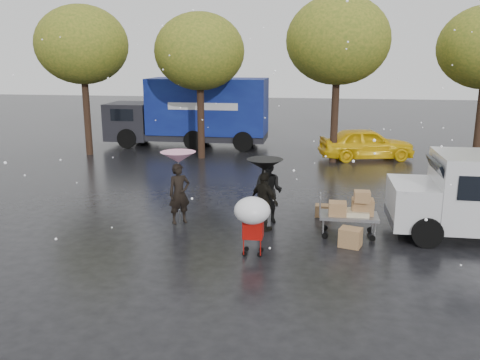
% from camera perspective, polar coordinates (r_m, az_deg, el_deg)
% --- Properties ---
extents(ground, '(90.00, 90.00, 0.00)m').
position_cam_1_polar(ground, '(13.52, 0.56, -6.19)').
color(ground, black).
rests_on(ground, ground).
extents(person_pink, '(0.74, 0.69, 1.71)m').
position_cam_1_polar(person_pink, '(14.34, -6.83, -1.54)').
color(person_pink, black).
rests_on(person_pink, ground).
extents(person_middle, '(1.06, 0.95, 1.81)m').
position_cam_1_polar(person_middle, '(14.34, 3.17, -1.25)').
color(person_middle, black).
rests_on(person_middle, ground).
extents(person_black, '(0.99, 0.89, 1.62)m').
position_cam_1_polar(person_black, '(13.63, 2.75, -2.45)').
color(person_black, black).
rests_on(person_black, ground).
extents(umbrella_pink, '(0.98, 0.98, 2.05)m').
position_cam_1_polar(umbrella_pink, '(14.10, -6.95, 2.54)').
color(umbrella_pink, '#4C4C4C').
rests_on(umbrella_pink, ground).
extents(umbrella_black, '(0.97, 0.97, 1.97)m').
position_cam_1_polar(umbrella_black, '(13.39, 2.80, 1.71)').
color(umbrella_black, '#4C4C4C').
rests_on(umbrella_black, ground).
extents(vendor_cart, '(1.52, 0.80, 1.27)m').
position_cam_1_polar(vendor_cart, '(13.53, 12.49, -3.27)').
color(vendor_cart, slate).
rests_on(vendor_cart, ground).
extents(shopping_cart, '(0.84, 0.84, 1.46)m').
position_cam_1_polar(shopping_cart, '(11.77, 1.40, -3.80)').
color(shopping_cart, '#B30F0A').
rests_on(shopping_cart, ground).
extents(blue_truck, '(8.30, 2.60, 3.50)m').
position_cam_1_polar(blue_truck, '(26.60, -5.37, 7.57)').
color(blue_truck, navy).
rests_on(blue_truck, ground).
extents(box_ground_near, '(0.62, 0.55, 0.47)m').
position_cam_1_polar(box_ground_near, '(12.96, 12.29, -6.32)').
color(box_ground_near, brown).
rests_on(box_ground_near, ground).
extents(box_ground_far, '(0.45, 0.36, 0.35)m').
position_cam_1_polar(box_ground_far, '(15.19, 9.29, -3.41)').
color(box_ground_far, brown).
rests_on(box_ground_far, ground).
extents(yellow_taxi, '(4.51, 2.64, 1.44)m').
position_cam_1_polar(yellow_taxi, '(23.89, 14.00, 4.00)').
color(yellow_taxi, yellow).
rests_on(yellow_taxi, ground).
extents(tree_row, '(21.60, 4.40, 7.12)m').
position_cam_1_polar(tree_row, '(22.69, 3.17, 14.80)').
color(tree_row, black).
rests_on(tree_row, ground).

